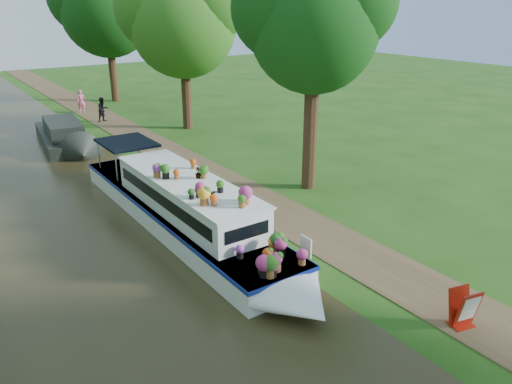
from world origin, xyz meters
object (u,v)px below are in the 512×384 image
Objects in this scene: pedestrian_pink at (81,101)px; pedestrian_dark at (103,110)px; second_boat at (64,136)px; plant_boat at (188,209)px; sandwich_board at (464,310)px.

pedestrian_dark is (0.27, -3.66, -0.00)m from pedestrian_pink.
plant_boat is at bearing -81.07° from second_boat.
second_boat is (-0.50, 13.10, -0.29)m from plant_boat.
second_boat is 7.75× the size of sandwich_board.
sandwich_board is (2.89, -8.21, -0.40)m from plant_boat.
sandwich_board is at bearing -74.20° from second_boat.
pedestrian_pink is (-0.04, 29.45, 0.33)m from sandwich_board.
pedestrian_pink is at bearing 103.07° from sandwich_board.
pedestrian_dark is at bearing 102.48° from sandwich_board.
second_boat is at bearing -104.71° from pedestrian_pink.
second_boat reaches higher than sandwich_board.
plant_boat reaches higher than pedestrian_dark.
plant_boat reaches higher than sandwich_board.
pedestrian_dark reaches higher than sandwich_board.
plant_boat is at bearing 122.41° from sandwich_board.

